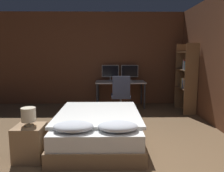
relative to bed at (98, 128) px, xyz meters
name	(u,v)px	position (x,y,z in m)	size (l,w,h in m)	color
wall_back	(117,59)	(0.44, 2.99, 1.10)	(12.00, 0.06, 2.70)	brown
bed	(98,128)	(0.00, 0.00, 0.00)	(1.39, 1.90, 0.57)	#846647
nightstand	(30,143)	(-0.93, -0.60, -0.01)	(0.40, 0.40, 0.49)	#997551
bedside_lamp	(29,115)	(-0.93, -0.60, 0.40)	(0.20, 0.20, 0.26)	gray
desk	(120,84)	(0.50, 2.57, 0.39)	(1.39, 0.68, 0.73)	beige
monitor_left	(110,72)	(0.22, 2.81, 0.73)	(0.49, 0.16, 0.45)	#B7B7BC
monitor_right	(130,72)	(0.79, 2.81, 0.73)	(0.49, 0.16, 0.45)	#B7B7BC
keyboard	(121,82)	(0.50, 2.34, 0.48)	(0.39, 0.13, 0.02)	#B7B7BC
computer_mouse	(131,82)	(0.79, 2.34, 0.49)	(0.07, 0.05, 0.04)	#B7B7BC
office_chair	(121,98)	(0.48, 1.84, 0.14)	(0.52, 0.52, 0.96)	black
bookshelf	(187,76)	(2.17, 1.96, 0.69)	(0.32, 0.76, 1.75)	brown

